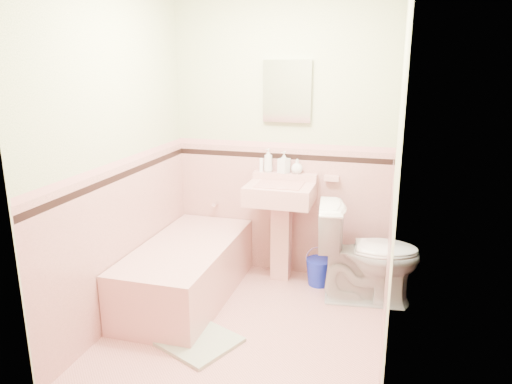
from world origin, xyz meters
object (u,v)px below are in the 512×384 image
(toilet, at_px, (368,254))
(shoe, at_px, (166,328))
(soap_bottle_left, at_px, (268,160))
(bucket, at_px, (319,272))
(sink, at_px, (280,233))
(soap_bottle_right, at_px, (297,166))
(medicine_cabinet, at_px, (287,91))
(soap_bottle_mid, at_px, (284,162))
(bathtub, at_px, (187,273))

(toilet, bearing_deg, shoe, 118.17)
(soap_bottle_left, relative_size, toilet, 0.25)
(soap_bottle_left, distance_m, bucket, 1.11)
(sink, bearing_deg, soap_bottle_right, 58.96)
(sink, distance_m, shoe, 1.33)
(toilet, bearing_deg, sink, 71.24)
(medicine_cabinet, distance_m, shoe, 2.20)
(sink, height_order, toilet, sink)
(soap_bottle_left, relative_size, soap_bottle_right, 1.62)
(toilet, distance_m, bucket, 0.55)
(sink, distance_m, soap_bottle_mid, 0.64)
(sink, relative_size, bucket, 3.81)
(bathtub, height_order, soap_bottle_left, soap_bottle_left)
(soap_bottle_left, height_order, toilet, soap_bottle_left)
(shoe, bearing_deg, soap_bottle_left, 69.95)
(bathtub, bearing_deg, soap_bottle_right, 42.01)
(sink, xyz_separation_m, toilet, (0.79, -0.17, -0.04))
(soap_bottle_mid, height_order, bucket, soap_bottle_mid)
(soap_bottle_mid, distance_m, shoe, 1.75)
(soap_bottle_mid, height_order, toilet, soap_bottle_mid)
(soap_bottle_mid, relative_size, toilet, 0.23)
(soap_bottle_mid, distance_m, bucket, 1.04)
(sink, distance_m, soap_bottle_left, 0.67)
(toilet, bearing_deg, bathtub, 97.18)
(soap_bottle_left, distance_m, shoe, 1.72)
(sink, distance_m, bucket, 0.50)
(bathtub, distance_m, bucket, 1.18)
(soap_bottle_left, distance_m, toilet, 1.21)
(sink, height_order, soap_bottle_mid, soap_bottle_mid)
(bathtub, relative_size, sink, 1.64)
(soap_bottle_left, height_order, shoe, soap_bottle_left)
(bathtub, xyz_separation_m, toilet, (1.47, 0.36, 0.19))
(soap_bottle_right, bearing_deg, bathtub, -137.99)
(sink, distance_m, soap_bottle_right, 0.62)
(shoe, bearing_deg, medicine_cabinet, 64.41)
(sink, xyz_separation_m, soap_bottle_left, (-0.16, 0.18, 0.63))
(soap_bottle_left, relative_size, bucket, 0.88)
(bathtub, distance_m, soap_bottle_right, 1.34)
(sink, xyz_separation_m, medicine_cabinet, (0.00, 0.21, 1.24))
(medicine_cabinet, bearing_deg, bucket, -27.90)
(sink, relative_size, medicine_cabinet, 1.71)
(soap_bottle_mid, height_order, soap_bottle_right, soap_bottle_mid)
(bathtub, xyz_separation_m, shoe, (0.09, -0.60, -0.17))
(soap_bottle_right, bearing_deg, soap_bottle_left, 180.00)
(shoe, bearing_deg, soap_bottle_right, 60.11)
(bucket, bearing_deg, soap_bottle_left, 162.68)
(bathtub, distance_m, sink, 0.89)
(medicine_cabinet, bearing_deg, sink, -90.00)
(bathtub, xyz_separation_m, sink, (0.68, 0.53, 0.23))
(sink, relative_size, soap_bottle_left, 4.31)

